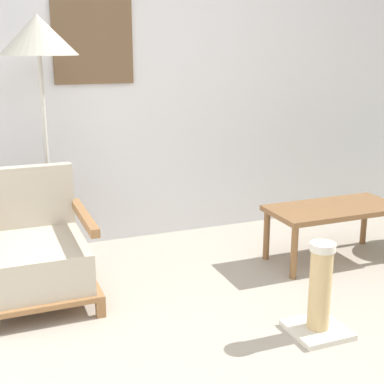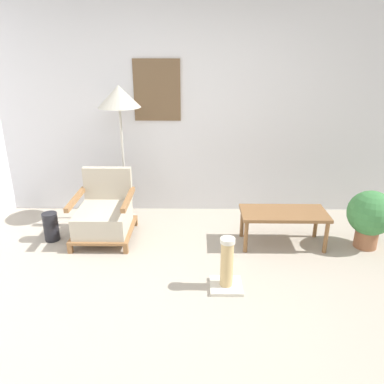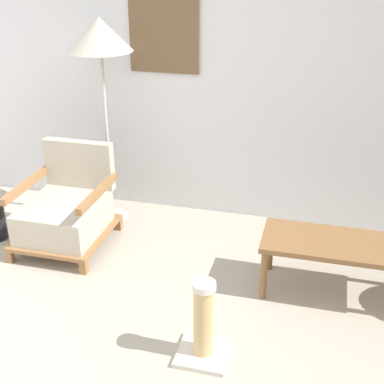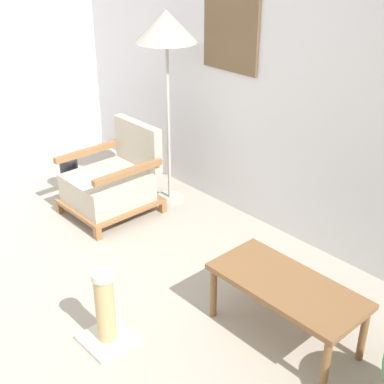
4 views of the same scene
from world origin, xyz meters
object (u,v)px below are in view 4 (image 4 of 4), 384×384
Objects in this scene: coffee_table at (286,290)px; vase at (70,175)px; armchair at (113,182)px; floor_lamp at (166,33)px; scratching_post at (106,315)px.

coffee_table reaches higher than vase.
coffee_table is (1.97, -0.14, 0.06)m from armchair.
floor_lamp reaches higher than scratching_post.
floor_lamp is 5.04× the size of vase.
floor_lamp is at bearing 160.66° from coffee_table.
scratching_post is at bearing -51.55° from floor_lamp.
vase is at bearing -172.42° from armchair.
coffee_table is at bearing -1.48° from vase.
floor_lamp is 2.23m from coffee_table.
armchair is at bearing 143.84° from scratching_post.
scratching_post is (1.31, -0.95, -0.08)m from armchair.
armchair is 1.62m from scratching_post.
floor_lamp is 3.30× the size of scratching_post.
scratching_post reaches higher than vase.
coffee_table is 1.85× the size of scratching_post.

